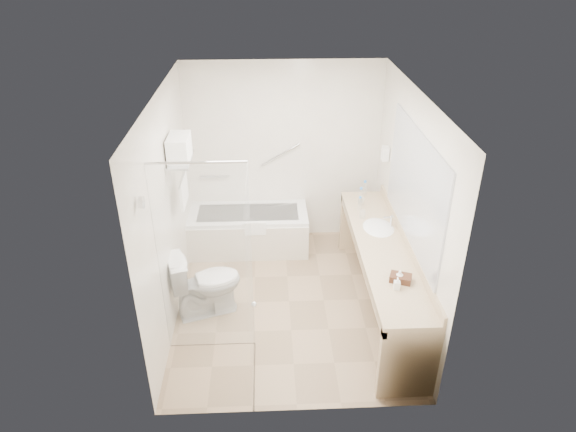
{
  "coord_description": "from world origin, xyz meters",
  "views": [
    {
      "loc": [
        -0.23,
        -4.88,
        3.84
      ],
      "look_at": [
        0.0,
        0.3,
        1.0
      ],
      "focal_mm": 32.0,
      "sensor_mm": 36.0,
      "label": 1
    }
  ],
  "objects_px": {
    "toilet": "(206,283)",
    "bathtub": "(249,230)",
    "water_bottle_left": "(360,203)",
    "amenity_basket": "(401,278)",
    "vanity_counter": "(381,262)"
  },
  "relations": [
    {
      "from": "vanity_counter",
      "to": "amenity_basket",
      "type": "xyz_separation_m",
      "value": [
        0.04,
        -0.66,
        0.24
      ]
    },
    {
      "from": "bathtub",
      "to": "amenity_basket",
      "type": "distance_m",
      "value": 2.64
    },
    {
      "from": "toilet",
      "to": "vanity_counter",
      "type": "bearing_deg",
      "value": -108.98
    },
    {
      "from": "bathtub",
      "to": "toilet",
      "type": "relative_size",
      "value": 2.0
    },
    {
      "from": "vanity_counter",
      "to": "bathtub",
      "type": "bearing_deg",
      "value": 137.65
    },
    {
      "from": "toilet",
      "to": "bathtub",
      "type": "bearing_deg",
      "value": -36.59
    },
    {
      "from": "toilet",
      "to": "water_bottle_left",
      "type": "bearing_deg",
      "value": -84.04
    },
    {
      "from": "bathtub",
      "to": "toilet",
      "type": "bearing_deg",
      "value": -108.22
    },
    {
      "from": "bathtub",
      "to": "amenity_basket",
      "type": "relative_size",
      "value": 7.73
    },
    {
      "from": "bathtub",
      "to": "toilet",
      "type": "xyz_separation_m",
      "value": [
        -0.45,
        -1.37,
        0.12
      ]
    },
    {
      "from": "bathtub",
      "to": "amenity_basket",
      "type": "height_order",
      "value": "amenity_basket"
    },
    {
      "from": "bathtub",
      "to": "water_bottle_left",
      "type": "xyz_separation_m",
      "value": [
        1.41,
        -0.53,
        0.65
      ]
    },
    {
      "from": "vanity_counter",
      "to": "water_bottle_left",
      "type": "height_order",
      "value": "water_bottle_left"
    },
    {
      "from": "toilet",
      "to": "water_bottle_left",
      "type": "relative_size",
      "value": 4.58
    },
    {
      "from": "water_bottle_left",
      "to": "vanity_counter",
      "type": "bearing_deg",
      "value": -82.5
    }
  ]
}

